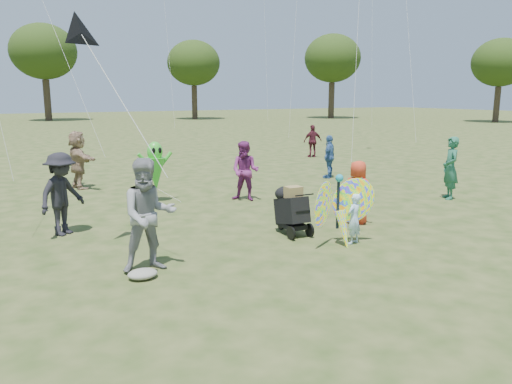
{
  "coord_description": "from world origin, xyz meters",
  "views": [
    {
      "loc": [
        -5.0,
        -7.22,
        3.07
      ],
      "look_at": [
        -0.2,
        1.5,
        1.1
      ],
      "focal_mm": 35.0,
      "sensor_mm": 36.0,
      "label": 1
    }
  ],
  "objects_px": {
    "crowd_a": "(357,192)",
    "alien_kite": "(156,168)",
    "butterfly_kite": "(340,211)",
    "crowd_d": "(78,160)",
    "adult_man": "(149,215)",
    "crowd_c": "(329,157)",
    "crowd_h": "(313,141)",
    "jogging_stroller": "(291,207)",
    "crowd_b": "(62,194)",
    "child_girl": "(354,219)",
    "crowd_e": "(245,171)",
    "crowd_f": "(450,168)"
  },
  "relations": [
    {
      "from": "butterfly_kite",
      "to": "alien_kite",
      "type": "xyz_separation_m",
      "value": [
        -1.98,
        5.91,
        0.24
      ]
    },
    {
      "from": "crowd_h",
      "to": "jogging_stroller",
      "type": "xyz_separation_m",
      "value": [
        -8.32,
        -10.97,
        -0.18
      ]
    },
    {
      "from": "crowd_d",
      "to": "butterfly_kite",
      "type": "xyz_separation_m",
      "value": [
        3.56,
        -9.13,
        -0.21
      ]
    },
    {
      "from": "crowd_b",
      "to": "crowd_e",
      "type": "distance_m",
      "value": 5.33
    },
    {
      "from": "crowd_h",
      "to": "butterfly_kite",
      "type": "bearing_deg",
      "value": 69.19
    },
    {
      "from": "crowd_a",
      "to": "crowd_f",
      "type": "relative_size",
      "value": 0.82
    },
    {
      "from": "crowd_a",
      "to": "crowd_e",
      "type": "relative_size",
      "value": 0.88
    },
    {
      "from": "crowd_d",
      "to": "crowd_h",
      "type": "relative_size",
      "value": 1.2
    },
    {
      "from": "crowd_e",
      "to": "adult_man",
      "type": "bearing_deg",
      "value": -87.24
    },
    {
      "from": "crowd_h",
      "to": "adult_man",
      "type": "bearing_deg",
      "value": 57.17
    },
    {
      "from": "crowd_d",
      "to": "butterfly_kite",
      "type": "height_order",
      "value": "crowd_d"
    },
    {
      "from": "butterfly_kite",
      "to": "alien_kite",
      "type": "bearing_deg",
      "value": 108.47
    },
    {
      "from": "crowd_b",
      "to": "crowd_d",
      "type": "relative_size",
      "value": 0.97
    },
    {
      "from": "crowd_h",
      "to": "butterfly_kite",
      "type": "distance_m",
      "value": 14.52
    },
    {
      "from": "crowd_e",
      "to": "crowd_f",
      "type": "xyz_separation_m",
      "value": [
        5.38,
        -2.71,
        0.06
      ]
    },
    {
      "from": "crowd_a",
      "to": "butterfly_kite",
      "type": "distance_m",
      "value": 1.95
    },
    {
      "from": "adult_man",
      "to": "child_girl",
      "type": "bearing_deg",
      "value": -0.44
    },
    {
      "from": "crowd_a",
      "to": "crowd_d",
      "type": "bearing_deg",
      "value": 5.37
    },
    {
      "from": "jogging_stroller",
      "to": "child_girl",
      "type": "bearing_deg",
      "value": -56.63
    },
    {
      "from": "child_girl",
      "to": "butterfly_kite",
      "type": "bearing_deg",
      "value": -22.26
    },
    {
      "from": "crowd_d",
      "to": "crowd_a",
      "type": "bearing_deg",
      "value": -157.08
    },
    {
      "from": "crowd_b",
      "to": "child_girl",
      "type": "bearing_deg",
      "value": -72.6
    },
    {
      "from": "adult_man",
      "to": "jogging_stroller",
      "type": "bearing_deg",
      "value": 18.61
    },
    {
      "from": "crowd_c",
      "to": "adult_man",
      "type": "bearing_deg",
      "value": 1.17
    },
    {
      "from": "child_girl",
      "to": "crowd_e",
      "type": "bearing_deg",
      "value": -107.3
    },
    {
      "from": "jogging_stroller",
      "to": "alien_kite",
      "type": "height_order",
      "value": "alien_kite"
    },
    {
      "from": "alien_kite",
      "to": "jogging_stroller",
      "type": "bearing_deg",
      "value": -71.68
    },
    {
      "from": "crowd_c",
      "to": "child_girl",
      "type": "bearing_deg",
      "value": 21.36
    },
    {
      "from": "crowd_a",
      "to": "alien_kite",
      "type": "relative_size",
      "value": 0.87
    },
    {
      "from": "crowd_b",
      "to": "butterfly_kite",
      "type": "relative_size",
      "value": 1.05
    },
    {
      "from": "crowd_c",
      "to": "crowd_e",
      "type": "height_order",
      "value": "crowd_e"
    },
    {
      "from": "crowd_b",
      "to": "crowd_d",
      "type": "bearing_deg",
      "value": 39.46
    },
    {
      "from": "crowd_a",
      "to": "jogging_stroller",
      "type": "height_order",
      "value": "crowd_a"
    },
    {
      "from": "butterfly_kite",
      "to": "crowd_d",
      "type": "bearing_deg",
      "value": 111.3
    },
    {
      "from": "child_girl",
      "to": "crowd_d",
      "type": "relative_size",
      "value": 0.56
    },
    {
      "from": "child_girl",
      "to": "alien_kite",
      "type": "height_order",
      "value": "alien_kite"
    },
    {
      "from": "adult_man",
      "to": "crowd_c",
      "type": "bearing_deg",
      "value": 42.34
    },
    {
      "from": "crowd_d",
      "to": "crowd_h",
      "type": "xyz_separation_m",
      "value": [
        11.46,
        3.05,
        -0.16
      ]
    },
    {
      "from": "crowd_f",
      "to": "jogging_stroller",
      "type": "relative_size",
      "value": 1.69
    },
    {
      "from": "crowd_a",
      "to": "crowd_c",
      "type": "bearing_deg",
      "value": -58.5
    },
    {
      "from": "crowd_a",
      "to": "adult_man",
      "type": "bearing_deg",
      "value": 71.3
    },
    {
      "from": "crowd_c",
      "to": "alien_kite",
      "type": "xyz_separation_m",
      "value": [
        -6.87,
        -0.95,
        0.18
      ]
    },
    {
      "from": "crowd_e",
      "to": "alien_kite",
      "type": "height_order",
      "value": "alien_kite"
    },
    {
      "from": "crowd_h",
      "to": "jogging_stroller",
      "type": "distance_m",
      "value": 13.78
    },
    {
      "from": "adult_man",
      "to": "crowd_a",
      "type": "xyz_separation_m",
      "value": [
        5.33,
        0.81,
        -0.24
      ]
    },
    {
      "from": "child_girl",
      "to": "crowd_b",
      "type": "bearing_deg",
      "value": -52.1
    },
    {
      "from": "crowd_b",
      "to": "butterfly_kite",
      "type": "distance_m",
      "value": 6.01
    },
    {
      "from": "adult_man",
      "to": "crowd_c",
      "type": "distance_m",
      "value": 10.84
    },
    {
      "from": "crowd_b",
      "to": "crowd_d",
      "type": "height_order",
      "value": "crowd_d"
    },
    {
      "from": "crowd_c",
      "to": "crowd_f",
      "type": "height_order",
      "value": "crowd_f"
    }
  ]
}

